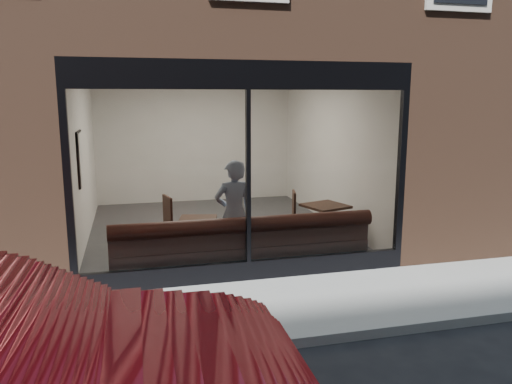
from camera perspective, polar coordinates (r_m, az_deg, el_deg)
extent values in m
plane|color=black|center=(5.78, 4.03, -17.02)|extent=(120.00, 120.00, 0.00)
cube|color=gray|center=(6.64, 1.27, -13.10)|extent=(40.00, 2.00, 0.01)
cube|color=gray|center=(5.71, 4.20, -16.72)|extent=(40.00, 0.10, 0.12)
cube|color=brown|center=(13.07, -23.55, 5.10)|extent=(2.50, 12.00, 3.20)
cube|color=brown|center=(13.97, 8.57, 6.19)|extent=(2.50, 12.00, 3.20)
cube|color=brown|center=(15.97, -8.34, 6.76)|extent=(5.00, 6.00, 3.20)
plane|color=#2D2D30|center=(10.34, -4.64, -4.24)|extent=(6.00, 6.00, 0.00)
plane|color=white|center=(10.00, -4.92, 13.59)|extent=(6.00, 6.00, 0.00)
plane|color=silver|center=(12.99, -6.95, 5.89)|extent=(5.00, 0.00, 5.00)
plane|color=silver|center=(9.95, -19.10, 3.88)|extent=(0.00, 6.00, 6.00)
plane|color=silver|center=(10.73, 8.50, 4.82)|extent=(0.00, 6.00, 6.00)
cube|color=black|center=(7.53, -0.87, -8.96)|extent=(5.00, 0.10, 0.30)
cube|color=black|center=(7.10, -0.94, 13.25)|extent=(5.00, 0.10, 0.40)
cube|color=black|center=(7.18, -0.90, 1.61)|extent=(0.06, 0.10, 2.50)
plane|color=white|center=(7.15, -0.84, 1.57)|extent=(4.80, 0.00, 4.80)
cube|color=#3A1815|center=(7.88, -1.54, -7.49)|extent=(4.00, 0.55, 0.45)
imported|color=#9BAECC|center=(7.99, -2.54, -2.47)|extent=(0.66, 0.47, 1.73)
cube|color=black|center=(8.15, -6.67, -3.16)|extent=(0.71, 0.71, 0.04)
cube|color=black|center=(9.19, 7.94, -1.59)|extent=(0.88, 0.88, 0.04)
cube|color=black|center=(9.18, -11.10, -4.93)|extent=(0.54, 0.54, 0.04)
cube|color=black|center=(9.55, 3.18, -4.11)|extent=(0.54, 0.54, 0.04)
cube|color=white|center=(9.01, -19.35, 3.61)|extent=(0.02, 0.66, 0.88)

